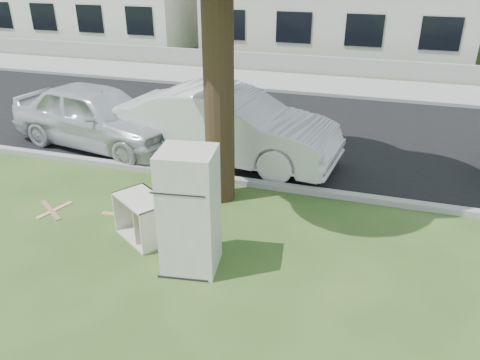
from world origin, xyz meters
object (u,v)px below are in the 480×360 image
(cabinet, at_px, (143,218))
(fridge, at_px, (190,211))
(car_left, at_px, (98,116))
(car_center, at_px, (228,125))

(cabinet, bearing_deg, fridge, 7.95)
(car_left, bearing_deg, cabinet, -128.80)
(car_left, bearing_deg, fridge, -124.04)
(cabinet, distance_m, car_left, 4.58)
(car_center, bearing_deg, fridge, -162.48)
(car_center, bearing_deg, car_left, 97.86)
(cabinet, relative_size, car_left, 0.21)
(cabinet, xyz_separation_m, car_left, (-2.99, 3.44, 0.38))
(car_center, bearing_deg, cabinet, -177.98)
(fridge, height_order, car_center, fridge)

